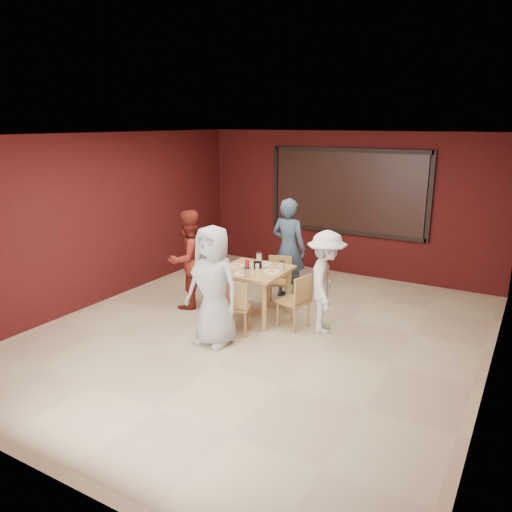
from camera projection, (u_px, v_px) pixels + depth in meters
The scene contains 11 objects.
floor at pixel (259, 334), 7.20m from camera, with size 7.00×7.00×0.00m, color #C5B588.
window_blinds at pixel (347, 192), 9.65m from camera, with size 3.00×0.02×1.50m, color black.
dining_table at pixel (254, 275), 7.64m from camera, with size 1.02×1.02×0.94m.
chair_front at pixel (235, 304), 7.06m from camera, with size 0.51×0.51×0.82m.
chair_back at pixel (279, 278), 8.29m from camera, with size 0.50×0.50×0.80m.
chair_left at pixel (213, 280), 8.13m from camera, with size 0.45×0.45×0.82m.
chair_right at pixel (297, 298), 7.28m from camera, with size 0.48×0.48×0.83m.
diner_front at pixel (213, 286), 6.70m from camera, with size 0.81×0.53×1.66m, color #AAAAAA.
diner_back at pixel (289, 249), 8.51m from camera, with size 0.63×0.42×1.74m, color #33475B.
diner_left at pixel (188, 259), 8.08m from camera, with size 0.78×0.61×1.61m, color maroon.
diner_right at pixel (326, 282), 7.13m from camera, with size 0.96×0.55×1.49m, color silver.
Camera 1 is at (3.29, -5.78, 2.97)m, focal length 35.00 mm.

